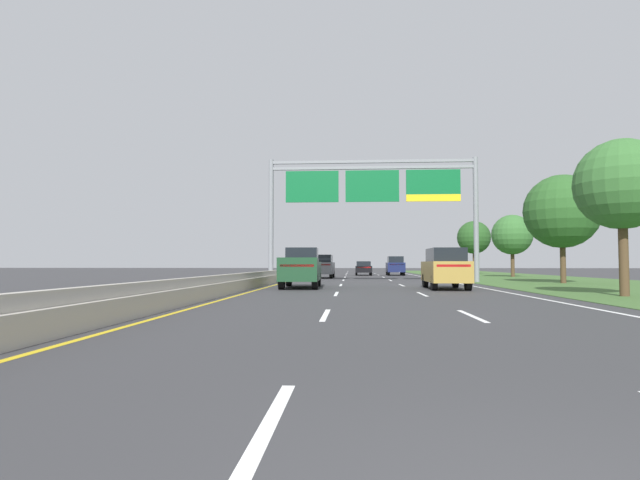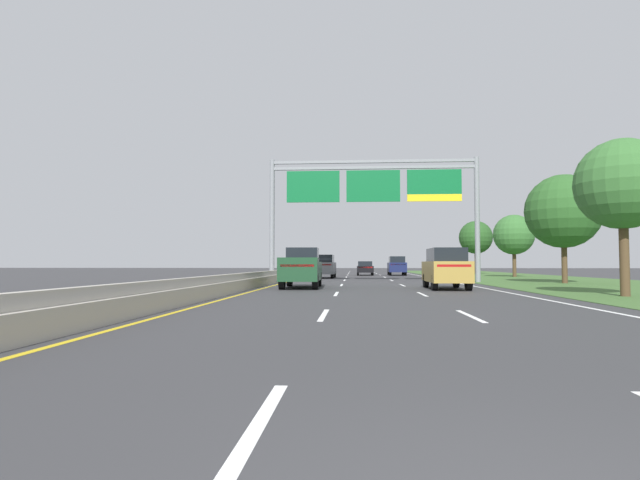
% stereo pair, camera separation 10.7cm
% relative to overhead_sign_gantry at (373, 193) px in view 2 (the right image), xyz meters
% --- Properties ---
extents(ground_plane, '(220.00, 220.00, 0.00)m').
position_rel_overhead_sign_gantry_xyz_m(ground_plane, '(-0.30, 1.36, -6.40)').
color(ground_plane, '#333335').
extents(lane_striping, '(11.96, 106.00, 0.01)m').
position_rel_overhead_sign_gantry_xyz_m(lane_striping, '(-0.30, 0.91, -6.39)').
color(lane_striping, white).
rests_on(lane_striping, ground).
extents(grass_verge_right, '(14.00, 110.00, 0.02)m').
position_rel_overhead_sign_gantry_xyz_m(grass_verge_right, '(13.65, 1.36, -6.39)').
color(grass_verge_right, '#3D602D').
rests_on(grass_verge_right, ground).
extents(median_barrier_concrete, '(0.60, 110.00, 0.85)m').
position_rel_overhead_sign_gantry_xyz_m(median_barrier_concrete, '(-6.90, 1.36, -6.04)').
color(median_barrier_concrete, '#A8A399').
rests_on(median_barrier_concrete, ground).
extents(overhead_sign_gantry, '(15.06, 0.42, 8.93)m').
position_rel_overhead_sign_gantry_xyz_m(overhead_sign_gantry, '(0.00, 0.00, 0.00)').
color(overhead_sign_gantry, gray).
rests_on(overhead_sign_gantry, ground).
extents(pickup_truck_darkgreen, '(2.12, 5.44, 2.20)m').
position_rel_overhead_sign_gantry_xyz_m(pickup_truck_darkgreen, '(-4.24, -8.74, -5.32)').
color(pickup_truck_darkgreen, '#193D23').
rests_on(pickup_truck_darkgreen, ground).
extents(car_navy_right_lane_suv, '(1.98, 4.73, 2.11)m').
position_rel_overhead_sign_gantry_xyz_m(car_navy_right_lane_suv, '(3.38, 20.72, -5.30)').
color(car_navy_right_lane_suv, '#161E47').
rests_on(car_navy_right_lane_suv, ground).
extents(car_gold_right_lane_suv, '(1.95, 4.72, 2.11)m').
position_rel_overhead_sign_gantry_xyz_m(car_gold_right_lane_suv, '(3.37, -9.63, -5.30)').
color(car_gold_right_lane_suv, '#A38438').
rests_on(car_gold_right_lane_suv, ground).
extents(car_grey_left_lane_suv, '(2.00, 4.74, 2.11)m').
position_rel_overhead_sign_gantry_xyz_m(car_grey_left_lane_suv, '(-4.11, 9.79, -5.30)').
color(car_grey_left_lane_suv, slate).
rests_on(car_grey_left_lane_suv, ground).
extents(car_black_centre_lane_sedan, '(1.85, 4.41, 1.57)m').
position_rel_overhead_sign_gantry_xyz_m(car_black_centre_lane_sedan, '(-0.17, 20.75, -5.58)').
color(car_black_centre_lane_sedan, black).
rests_on(car_black_centre_lane_sedan, ground).
extents(roadside_tree_near, '(3.65, 3.65, 6.34)m').
position_rel_overhead_sign_gantry_xyz_m(roadside_tree_near, '(9.39, -15.29, -1.90)').
color(roadside_tree_near, '#4C3823').
rests_on(roadside_tree_near, ground).
extents(roadside_tree_mid, '(4.91, 4.91, 7.26)m').
position_rel_overhead_sign_gantry_xyz_m(roadside_tree_mid, '(12.55, -1.75, -1.60)').
color(roadside_tree_mid, '#4C3823').
rests_on(roadside_tree_mid, ground).
extents(roadside_tree_far, '(3.93, 3.93, 6.12)m').
position_rel_overhead_sign_gantry_xyz_m(roadside_tree_far, '(14.27, 14.27, -2.25)').
color(roadside_tree_far, '#4C3823').
rests_on(roadside_tree_far, ground).
extents(roadside_tree_distant, '(4.18, 4.18, 6.73)m').
position_rel_overhead_sign_gantry_xyz_m(roadside_tree_distant, '(14.03, 28.77, -1.77)').
color(roadside_tree_distant, '#4C3823').
rests_on(roadside_tree_distant, ground).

